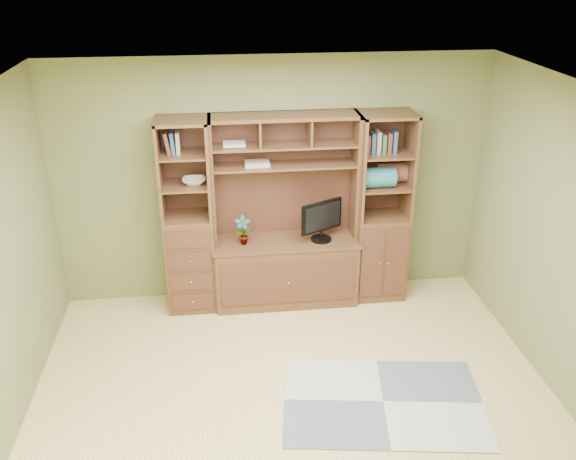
{
  "coord_description": "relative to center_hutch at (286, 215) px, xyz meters",
  "views": [
    {
      "loc": [
        -0.55,
        -3.98,
        3.53
      ],
      "look_at": [
        0.07,
        1.2,
        1.1
      ],
      "focal_mm": 38.0,
      "sensor_mm": 36.0,
      "label": 1
    }
  ],
  "objects": [
    {
      "name": "left_tower",
      "position": [
        -1.0,
        0.04,
        0.0
      ],
      "size": [
        0.5,
        0.45,
        2.05
      ],
      "primitive_type": "cube",
      "color": "#52321C",
      "rests_on": "ground"
    },
    {
      "name": "room",
      "position": [
        -0.11,
        -1.73,
        0.28
      ],
      "size": [
        4.6,
        4.1,
        2.64
      ],
      "color": "#D7B871",
      "rests_on": "ground"
    },
    {
      "name": "magazines",
      "position": [
        -0.28,
        0.09,
        0.54
      ],
      "size": [
        0.25,
        0.18,
        0.04
      ],
      "primitive_type": "cube",
      "color": "#BBAD9F",
      "rests_on": "center_hutch"
    },
    {
      "name": "blanket_teal",
      "position": [
        0.94,
        -0.01,
        0.37
      ],
      "size": [
        0.36,
        0.21,
        0.21
      ],
      "primitive_type": "cube",
      "color": "#28656A",
      "rests_on": "right_tower"
    },
    {
      "name": "right_tower",
      "position": [
        1.02,
        0.04,
        0.0
      ],
      "size": [
        0.55,
        0.45,
        2.05
      ],
      "primitive_type": "cube",
      "color": "#52321C",
      "rests_on": "ground"
    },
    {
      "name": "blanket_red",
      "position": [
        1.15,
        0.12,
        0.37
      ],
      "size": [
        0.37,
        0.21,
        0.21
      ],
      "primitive_type": "cube",
      "color": "brown",
      "rests_on": "right_tower"
    },
    {
      "name": "center_hutch",
      "position": [
        0.0,
        0.0,
        0.0
      ],
      "size": [
        1.54,
        0.53,
        2.05
      ],
      "primitive_type": "cube",
      "color": "#52321C",
      "rests_on": "ground"
    },
    {
      "name": "orchid",
      "position": [
        -0.45,
        -0.03,
        -0.14
      ],
      "size": [
        0.16,
        0.11,
        0.31
      ],
      "primitive_type": "imported",
      "color": "#A35037",
      "rests_on": "center_hutch"
    },
    {
      "name": "bowl",
      "position": [
        -0.91,
        0.04,
        0.39
      ],
      "size": [
        0.23,
        0.23,
        0.06
      ],
      "primitive_type": "imported",
      "color": "silver",
      "rests_on": "left_tower"
    },
    {
      "name": "rug",
      "position": [
        0.63,
        -1.75,
        -1.02
      ],
      "size": [
        1.84,
        1.36,
        0.01
      ],
      "primitive_type": "cube",
      "rotation": [
        0.0,
        0.0,
        -0.15
      ],
      "color": "gray",
      "rests_on": "ground"
    },
    {
      "name": "monitor",
      "position": [
        0.37,
        -0.03,
        0.0
      ],
      "size": [
        0.54,
        0.42,
        0.6
      ],
      "primitive_type": "cube",
      "rotation": [
        0.0,
        0.0,
        0.47
      ],
      "color": "black",
      "rests_on": "center_hutch"
    }
  ]
}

